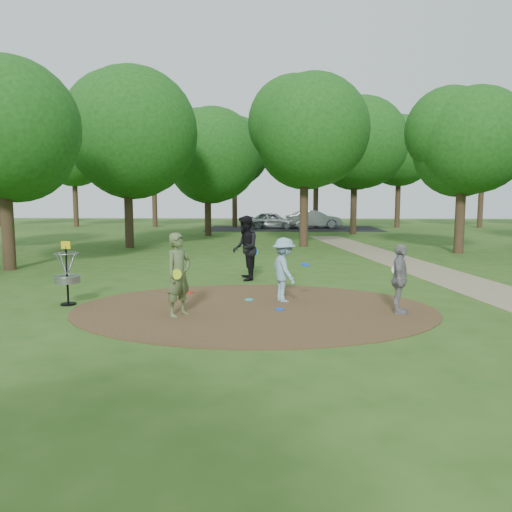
{
  "coord_description": "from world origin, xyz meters",
  "views": [
    {
      "loc": [
        0.47,
        -11.33,
        2.58
      ],
      "look_at": [
        0.0,
        1.2,
        1.1
      ],
      "focal_mm": 35.0,
      "sensor_mm": 36.0,
      "label": 1
    }
  ],
  "objects": [
    {
      "name": "disc_ground_blue",
      "position": [
        0.59,
        -0.1,
        0.03
      ],
      "size": [
        0.22,
        0.22,
        0.02
      ],
      "primitive_type": "cylinder",
      "color": "blue",
      "rests_on": "dirt_clearing"
    },
    {
      "name": "player_waiting_with_disc",
      "position": [
        3.24,
        -0.34,
        0.78
      ],
      "size": [
        0.61,
        0.98,
        1.56
      ],
      "color": "gray",
      "rests_on": "ground"
    },
    {
      "name": "disc_ground_cyan",
      "position": [
        -0.16,
        0.95,
        0.03
      ],
      "size": [
        0.22,
        0.22,
        0.02
      ],
      "primitive_type": "cylinder",
      "color": "#1BCDDF",
      "rests_on": "dirt_clearing"
    },
    {
      "name": "tree_ring",
      "position": [
        2.48,
        10.56,
        5.33
      ],
      "size": [
        37.29,
        45.31,
        9.25
      ],
      "color": "#332316",
      "rests_on": "ground"
    },
    {
      "name": "footpath",
      "position": [
        6.5,
        2.0,
        0.01
      ],
      "size": [
        7.55,
        39.89,
        0.01
      ],
      "primitive_type": "cube",
      "rotation": [
        0.0,
        0.0,
        0.14
      ],
      "color": "#8C7A5B",
      "rests_on": "ground"
    },
    {
      "name": "car_right",
      "position": [
        3.72,
        30.46,
        0.75
      ],
      "size": [
        4.79,
        2.64,
        1.5
      ],
      "primitive_type": "imported",
      "rotation": [
        0.0,
        0.0,
        1.82
      ],
      "color": "#97979E",
      "rests_on": "ground"
    },
    {
      "name": "disc_ground_red",
      "position": [
        -1.82,
        1.82,
        0.03
      ],
      "size": [
        0.22,
        0.22,
        0.02
      ],
      "primitive_type": "cylinder",
      "color": "red",
      "rests_on": "dirt_clearing"
    },
    {
      "name": "parking_lot",
      "position": [
        2.0,
        30.0,
        0.0
      ],
      "size": [
        14.0,
        8.0,
        0.01
      ],
      "primitive_type": "cube",
      "color": "black",
      "rests_on": "ground"
    },
    {
      "name": "player_observer_with_disc",
      "position": [
        -1.61,
        -0.73,
        0.91
      ],
      "size": [
        0.73,
        0.8,
        1.82
      ],
      "color": "#53673B",
      "rests_on": "ground"
    },
    {
      "name": "disc_golf_basket",
      "position": [
        -4.5,
        0.3,
        0.87
      ],
      "size": [
        0.63,
        0.63,
        1.54
      ],
      "color": "black",
      "rests_on": "ground"
    },
    {
      "name": "player_walking_with_disc",
      "position": [
        -0.44,
        4.06,
        1.01
      ],
      "size": [
        0.86,
        1.06,
        2.02
      ],
      "color": "black",
      "rests_on": "ground"
    },
    {
      "name": "car_left",
      "position": [
        0.31,
        30.05,
        0.68
      ],
      "size": [
        4.19,
        2.14,
        1.37
      ],
      "primitive_type": "imported",
      "rotation": [
        0.0,
        0.0,
        1.44
      ],
      "color": "#ABB0B3",
      "rests_on": "ground"
    },
    {
      "name": "ground",
      "position": [
        0.0,
        0.0,
        0.0
      ],
      "size": [
        100.0,
        100.0,
        0.0
      ],
      "primitive_type": "plane",
      "color": "#2D5119",
      "rests_on": "ground"
    },
    {
      "name": "dirt_clearing",
      "position": [
        0.0,
        0.0,
        0.01
      ],
      "size": [
        8.4,
        8.4,
        0.02
      ],
      "primitive_type": "cylinder",
      "color": "#47301C",
      "rests_on": "ground"
    },
    {
      "name": "player_throwing_with_disc",
      "position": [
        0.7,
        0.86,
        0.8
      ],
      "size": [
        1.14,
        1.18,
        1.6
      ],
      "color": "#84ADC5",
      "rests_on": "ground"
    }
  ]
}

